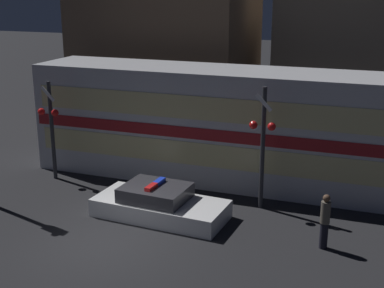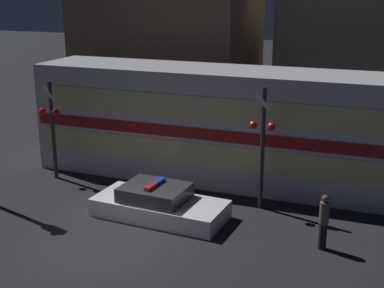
% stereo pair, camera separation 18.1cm
% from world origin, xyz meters
% --- Properties ---
extents(ground_plane, '(120.00, 120.00, 0.00)m').
position_xyz_m(ground_plane, '(0.00, 0.00, 0.00)').
color(ground_plane, black).
extents(train, '(14.29, 2.94, 4.23)m').
position_xyz_m(train, '(1.40, 6.38, 2.12)').
color(train, silver).
rests_on(train, ground_plane).
extents(police_car, '(4.36, 2.11, 1.15)m').
position_xyz_m(police_car, '(0.71, 2.26, 0.42)').
color(police_car, silver).
rests_on(police_car, ground_plane).
extents(pedestrian, '(0.27, 0.27, 1.63)m').
position_xyz_m(pedestrian, '(5.95, 1.89, 0.84)').
color(pedestrian, black).
rests_on(pedestrian, ground_plane).
extents(crossing_signal_near, '(0.86, 0.36, 4.11)m').
position_xyz_m(crossing_signal_near, '(3.61, 4.06, 2.33)').
color(crossing_signal_near, '#2D2D33').
rests_on(crossing_signal_near, ground_plane).
extents(crossing_signal_far, '(0.86, 0.36, 3.79)m').
position_xyz_m(crossing_signal_far, '(-4.50, 4.10, 2.16)').
color(crossing_signal_far, '#2D2D33').
rests_on(crossing_signal_far, ground_plane).
extents(building_left, '(8.29, 6.24, 7.01)m').
position_xyz_m(building_left, '(-3.47, 13.06, 3.51)').
color(building_left, brown).
rests_on(building_left, ground_plane).
extents(building_center, '(8.70, 4.56, 8.32)m').
position_xyz_m(building_center, '(6.28, 14.96, 4.16)').
color(building_center, '#726656').
rests_on(building_center, ground_plane).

